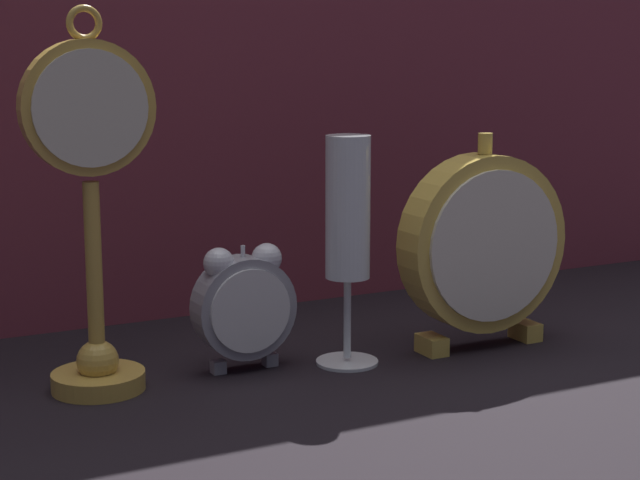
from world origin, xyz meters
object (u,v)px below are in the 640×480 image
champagne_flute (348,225)px  mantel_clock_silver (483,244)px  pocket_watch_on_stand (92,211)px  alarm_clock_twin_bell (244,302)px

champagne_flute → mantel_clock_silver: bearing=-4.6°
champagne_flute → pocket_watch_on_stand: bearing=172.3°
alarm_clock_twin_bell → champagne_flute: size_ratio=0.54×
pocket_watch_on_stand → alarm_clock_twin_bell: pocket_watch_on_stand is taller
alarm_clock_twin_bell → champagne_flute: (0.09, -0.03, 0.07)m
mantel_clock_silver → champagne_flute: bearing=175.4°
pocket_watch_on_stand → champagne_flute: bearing=-7.7°
alarm_clock_twin_bell → champagne_flute: bearing=-15.8°
pocket_watch_on_stand → champagne_flute: (0.23, -0.03, -0.03)m
alarm_clock_twin_bell → mantel_clock_silver: 0.24m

